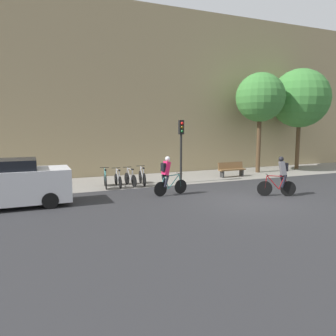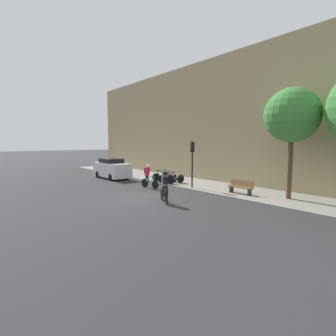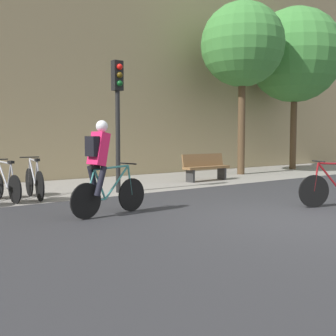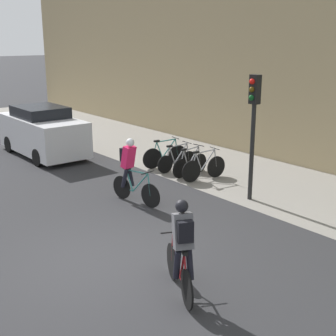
% 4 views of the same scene
% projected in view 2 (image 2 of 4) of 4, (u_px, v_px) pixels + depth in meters
% --- Properties ---
extents(ground, '(200.00, 200.00, 0.00)m').
position_uv_depth(ground, '(140.00, 198.00, 15.87)').
color(ground, '#2B2B2D').
extents(kerb_strip, '(44.00, 4.50, 0.01)m').
position_uv_depth(kerb_strip, '(214.00, 186.00, 20.14)').
color(kerb_strip, gray).
rests_on(kerb_strip, ground).
extents(building_facade, '(44.00, 0.60, 10.58)m').
position_uv_depth(building_facade, '(236.00, 118.00, 21.23)').
color(building_facade, tan).
rests_on(building_facade, ground).
extents(cyclist_pink, '(1.73, 0.55, 1.77)m').
position_uv_depth(cyclist_pink, '(148.00, 175.00, 19.29)').
color(cyclist_pink, black).
rests_on(cyclist_pink, ground).
extents(cyclist_grey, '(1.56, 0.78, 1.78)m').
position_uv_depth(cyclist_grey, '(165.00, 186.00, 14.46)').
color(cyclist_grey, black).
rests_on(cyclist_grey, ground).
extents(parked_bike_0, '(0.46, 1.70, 0.99)m').
position_uv_depth(parked_bike_0, '(161.00, 176.00, 22.86)').
color(parked_bike_0, black).
rests_on(parked_bike_0, ground).
extents(parked_bike_1, '(0.46, 1.61, 0.94)m').
position_uv_depth(parked_bike_1, '(166.00, 177.00, 22.36)').
color(parked_bike_1, black).
rests_on(parked_bike_1, ground).
extents(parked_bike_2, '(0.46, 1.58, 0.95)m').
position_uv_depth(parked_bike_2, '(171.00, 178.00, 21.86)').
color(parked_bike_2, black).
rests_on(parked_bike_2, ground).
extents(parked_bike_3, '(0.46, 1.67, 0.98)m').
position_uv_depth(parked_bike_3, '(176.00, 179.00, 21.36)').
color(parked_bike_3, black).
rests_on(parked_bike_3, ground).
extents(traffic_light_pole, '(0.26, 0.30, 3.41)m').
position_uv_depth(traffic_light_pole, '(192.00, 156.00, 19.36)').
color(traffic_light_pole, black).
rests_on(traffic_light_pole, ground).
extents(bench, '(1.75, 0.44, 0.89)m').
position_uv_depth(bench, '(241.00, 187.00, 17.14)').
color(bench, brown).
rests_on(bench, ground).
extents(parked_car, '(4.30, 1.84, 1.85)m').
position_uv_depth(parked_car, '(112.00, 169.00, 24.40)').
color(parked_car, silver).
rests_on(parked_car, ground).
extents(street_tree_0, '(3.17, 3.17, 6.53)m').
position_uv_depth(street_tree_0, '(292.00, 116.00, 15.22)').
color(street_tree_0, '#4C3823').
rests_on(street_tree_0, ground).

